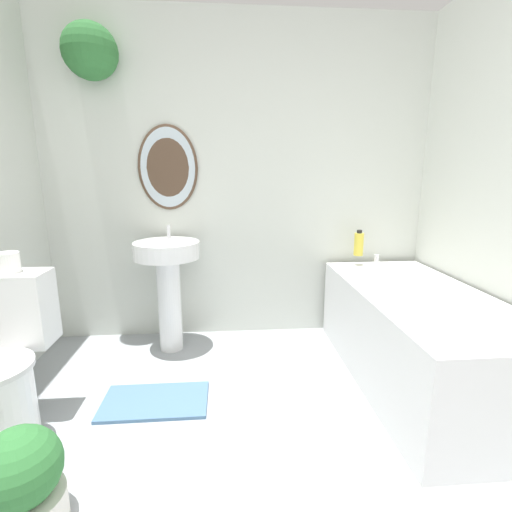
{
  "coord_description": "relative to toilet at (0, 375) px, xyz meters",
  "views": [
    {
      "loc": [
        -0.11,
        -0.48,
        1.27
      ],
      "look_at": [
        0.05,
        1.47,
        0.83
      ],
      "focal_mm": 26.0,
      "sensor_mm": 36.0,
      "label": 1
    }
  ],
  "objects": [
    {
      "name": "pedestal_sink",
      "position": [
        0.66,
        0.91,
        0.23
      ],
      "size": [
        0.46,
        0.46,
        0.9
      ],
      "color": "white",
      "rests_on": "ground_plane"
    },
    {
      "name": "shampoo_bottle",
      "position": [
        2.08,
        1.02,
        0.4
      ],
      "size": [
        0.07,
        0.07,
        0.2
      ],
      "color": "gold",
      "rests_on": "bathtub"
    },
    {
      "name": "bathtub",
      "position": [
        2.23,
        0.34,
        -0.04
      ],
      "size": [
        0.73,
        1.57,
        0.66
      ],
      "color": "silver",
      "rests_on": "ground_plane"
    },
    {
      "name": "toilet_paper_roll",
      "position": [
        0.0,
        0.19,
        0.5
      ],
      "size": [
        0.11,
        0.11,
        0.1
      ],
      "color": "white",
      "rests_on": "toilet"
    },
    {
      "name": "bath_mat",
      "position": [
        0.66,
        0.23,
        -0.33
      ],
      "size": [
        0.59,
        0.34,
        0.02
      ],
      "color": "#4C7093",
      "rests_on": "ground_plane"
    },
    {
      "name": "potted_plant",
      "position": [
        0.33,
        -0.49,
        -0.15
      ],
      "size": [
        0.29,
        0.29,
        0.39
      ],
      "color": "silver",
      "rests_on": "ground_plane"
    },
    {
      "name": "toilet",
      "position": [
        0.0,
        0.0,
        0.0
      ],
      "size": [
        0.39,
        0.58,
        0.79
      ],
      "color": "white",
      "rests_on": "ground_plane"
    },
    {
      "name": "wall_back",
      "position": [
        1.07,
        1.19,
        0.94
      ],
      "size": [
        2.99,
        0.36,
        2.4
      ],
      "color": "silver",
      "rests_on": "ground_plane"
    }
  ]
}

